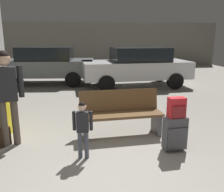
{
  "coord_description": "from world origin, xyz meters",
  "views": [
    {
      "loc": [
        -0.4,
        -3.01,
        1.92
      ],
      "look_at": [
        0.23,
        1.3,
        0.85
      ],
      "focal_mm": 38.94,
      "sensor_mm": 36.0,
      "label": 1
    }
  ],
  "objects_px": {
    "child": "(83,124)",
    "parked_car_near": "(137,66)",
    "backpack_bright": "(177,108)",
    "parked_car_far": "(44,64)",
    "bench": "(121,114)",
    "adult": "(6,89)",
    "suitcase": "(175,133)",
    "backpack_dark_floor": "(1,137)"
  },
  "relations": [
    {
      "from": "bench",
      "to": "parked_car_far",
      "type": "height_order",
      "value": "parked_car_far"
    },
    {
      "from": "backpack_bright",
      "to": "child",
      "type": "height_order",
      "value": "child"
    },
    {
      "from": "parked_car_far",
      "to": "parked_car_near",
      "type": "bearing_deg",
      "value": -16.69
    },
    {
      "from": "parked_car_near",
      "to": "parked_car_far",
      "type": "height_order",
      "value": "same"
    },
    {
      "from": "bench",
      "to": "parked_car_near",
      "type": "bearing_deg",
      "value": 72.51
    },
    {
      "from": "bench",
      "to": "backpack_bright",
      "type": "relative_size",
      "value": 4.78
    },
    {
      "from": "parked_car_near",
      "to": "parked_car_far",
      "type": "distance_m",
      "value": 3.8
    },
    {
      "from": "backpack_dark_floor",
      "to": "parked_car_near",
      "type": "distance_m",
      "value": 6.18
    },
    {
      "from": "suitcase",
      "to": "adult",
      "type": "bearing_deg",
      "value": 167.36
    },
    {
      "from": "backpack_dark_floor",
      "to": "adult",
      "type": "bearing_deg",
      "value": 4.48
    },
    {
      "from": "backpack_bright",
      "to": "parked_car_far",
      "type": "height_order",
      "value": "parked_car_far"
    },
    {
      "from": "bench",
      "to": "adult",
      "type": "xyz_separation_m",
      "value": [
        -2.05,
        -0.19,
        0.61
      ]
    },
    {
      "from": "parked_car_far",
      "to": "child",
      "type": "bearing_deg",
      "value": -78.28
    },
    {
      "from": "backpack_dark_floor",
      "to": "parked_car_far",
      "type": "relative_size",
      "value": 0.08
    },
    {
      "from": "backpack_bright",
      "to": "adult",
      "type": "height_order",
      "value": "adult"
    },
    {
      "from": "parked_car_far",
      "to": "suitcase",
      "type": "bearing_deg",
      "value": -66.05
    },
    {
      "from": "child",
      "to": "parked_car_near",
      "type": "relative_size",
      "value": 0.23
    },
    {
      "from": "suitcase",
      "to": "backpack_bright",
      "type": "bearing_deg",
      "value": -97.69
    },
    {
      "from": "child",
      "to": "parked_car_near",
      "type": "distance_m",
      "value": 6.02
    },
    {
      "from": "backpack_bright",
      "to": "child",
      "type": "distance_m",
      "value": 1.57
    },
    {
      "from": "bench",
      "to": "child",
      "type": "xyz_separation_m",
      "value": [
        -0.77,
        -0.86,
        0.14
      ]
    },
    {
      "from": "suitcase",
      "to": "adult",
      "type": "distance_m",
      "value": 3.0
    },
    {
      "from": "backpack_bright",
      "to": "parked_car_far",
      "type": "distance_m",
      "value": 7.26
    },
    {
      "from": "suitcase",
      "to": "parked_car_far",
      "type": "bearing_deg",
      "value": 113.95
    },
    {
      "from": "adult",
      "to": "bench",
      "type": "bearing_deg",
      "value": 5.2
    },
    {
      "from": "suitcase",
      "to": "parked_car_near",
      "type": "height_order",
      "value": "parked_car_near"
    },
    {
      "from": "suitcase",
      "to": "child",
      "type": "bearing_deg",
      "value": -178.42
    },
    {
      "from": "backpack_bright",
      "to": "parked_car_near",
      "type": "distance_m",
      "value": 5.58
    },
    {
      "from": "bench",
      "to": "parked_car_near",
      "type": "height_order",
      "value": "parked_car_near"
    },
    {
      "from": "adult",
      "to": "parked_car_near",
      "type": "bearing_deg",
      "value": 54.22
    },
    {
      "from": "bench",
      "to": "parked_car_far",
      "type": "relative_size",
      "value": 0.38
    },
    {
      "from": "adult",
      "to": "backpack_dark_floor",
      "type": "xyz_separation_m",
      "value": [
        -0.17,
        -0.01,
        -0.88
      ]
    },
    {
      "from": "bench",
      "to": "adult",
      "type": "height_order",
      "value": "adult"
    },
    {
      "from": "child",
      "to": "parked_car_near",
      "type": "xyz_separation_m",
      "value": [
        2.26,
        5.58,
        0.22
      ]
    },
    {
      "from": "adult",
      "to": "parked_car_far",
      "type": "height_order",
      "value": "adult"
    },
    {
      "from": "suitcase",
      "to": "adult",
      "type": "height_order",
      "value": "adult"
    },
    {
      "from": "child",
      "to": "backpack_dark_floor",
      "type": "height_order",
      "value": "child"
    },
    {
      "from": "backpack_bright",
      "to": "suitcase",
      "type": "bearing_deg",
      "value": 82.31
    },
    {
      "from": "backpack_bright",
      "to": "parked_car_near",
      "type": "height_order",
      "value": "parked_car_near"
    },
    {
      "from": "adult",
      "to": "backpack_dark_floor",
      "type": "height_order",
      "value": "adult"
    },
    {
      "from": "backpack_bright",
      "to": "parked_car_far",
      "type": "xyz_separation_m",
      "value": [
        -2.94,
        6.63,
        0.03
      ]
    },
    {
      "from": "suitcase",
      "to": "backpack_bright",
      "type": "height_order",
      "value": "backpack_bright"
    }
  ]
}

